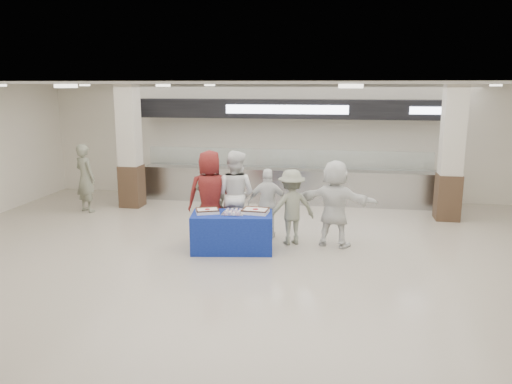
% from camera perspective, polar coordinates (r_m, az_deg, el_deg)
% --- Properties ---
extents(ground, '(14.00, 14.00, 0.00)m').
position_cam_1_polar(ground, '(8.76, -0.37, -9.14)').
color(ground, '#BEB4A2').
rests_on(ground, ground).
extents(serving_line, '(8.70, 0.85, 2.80)m').
position_cam_1_polar(serving_line, '(13.65, 3.57, 3.63)').
color(serving_line, '#ACAEB3').
rests_on(serving_line, ground).
extents(column_left, '(0.55, 0.55, 3.20)m').
position_cam_1_polar(column_left, '(13.48, -14.21, 4.76)').
color(column_left, '#3B281B').
rests_on(column_left, ground).
extents(column_right, '(0.55, 0.55, 3.20)m').
position_cam_1_polar(column_right, '(12.61, 21.40, 3.81)').
color(column_right, '#3B281B').
rests_on(column_right, ground).
extents(display_table, '(1.65, 1.01, 0.75)m').
position_cam_1_polar(display_table, '(9.73, -2.74, -4.61)').
color(display_table, navy).
rests_on(display_table, ground).
extents(sheet_cake_left, '(0.52, 0.47, 0.09)m').
position_cam_1_polar(sheet_cake_left, '(9.70, -5.58, -2.13)').
color(sheet_cake_left, white).
rests_on(sheet_cake_left, display_table).
extents(sheet_cake_right, '(0.51, 0.42, 0.10)m').
position_cam_1_polar(sheet_cake_right, '(9.63, -0.06, -2.15)').
color(sheet_cake_right, white).
rests_on(sheet_cake_right, display_table).
extents(cupcake_tray, '(0.43, 0.33, 0.07)m').
position_cam_1_polar(cupcake_tray, '(9.60, -2.64, -2.31)').
color(cupcake_tray, '#B7B7BC').
rests_on(cupcake_tray, display_table).
extents(civilian_maroon, '(1.06, 0.86, 1.88)m').
position_cam_1_polar(civilian_maroon, '(10.33, -5.26, -0.40)').
color(civilian_maroon, maroon).
rests_on(civilian_maroon, ground).
extents(soldier_a, '(0.73, 0.61, 1.72)m').
position_cam_1_polar(soldier_a, '(10.35, -5.24, -0.83)').
color(soldier_a, slate).
rests_on(soldier_a, ground).
extents(chef_tall, '(1.04, 0.90, 1.86)m').
position_cam_1_polar(chef_tall, '(10.44, -2.44, -0.30)').
color(chef_tall, white).
rests_on(chef_tall, ground).
extents(chef_short, '(0.89, 0.41, 1.48)m').
position_cam_1_polar(chef_short, '(10.48, 1.40, -1.30)').
color(chef_short, white).
rests_on(chef_short, ground).
extents(soldier_b, '(1.14, 0.93, 1.53)m').
position_cam_1_polar(soldier_b, '(10.08, 4.06, -1.73)').
color(soldier_b, slate).
rests_on(soldier_b, ground).
extents(civilian_white, '(1.70, 0.92, 1.75)m').
position_cam_1_polar(civilian_white, '(10.01, 9.00, -1.30)').
color(civilian_white, white).
rests_on(civilian_white, ground).
extents(soldier_bg, '(0.75, 0.66, 1.73)m').
position_cam_1_polar(soldier_bg, '(13.33, -18.91, 1.52)').
color(soldier_bg, slate).
rests_on(soldier_bg, ground).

